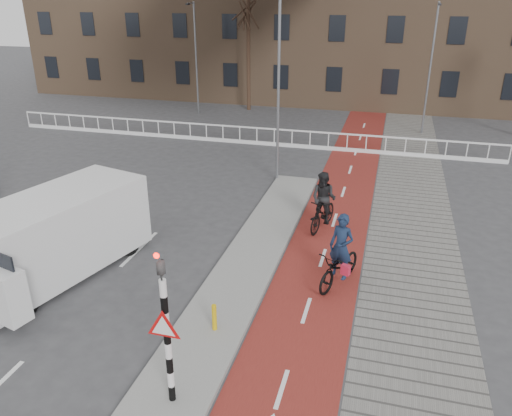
# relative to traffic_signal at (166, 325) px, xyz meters

# --- Properties ---
(ground) EXTENTS (120.00, 120.00, 0.00)m
(ground) POSITION_rel_traffic_signal_xyz_m (0.60, 2.02, -1.99)
(ground) COLOR #38383A
(ground) RESTS_ON ground
(bike_lane) EXTENTS (2.50, 60.00, 0.01)m
(bike_lane) POSITION_rel_traffic_signal_xyz_m (2.10, 12.02, -1.98)
(bike_lane) COLOR maroon
(bike_lane) RESTS_ON ground
(sidewalk) EXTENTS (3.00, 60.00, 0.01)m
(sidewalk) POSITION_rel_traffic_signal_xyz_m (4.90, 12.02, -1.98)
(sidewalk) COLOR slate
(sidewalk) RESTS_ON ground
(curb_island) EXTENTS (1.80, 16.00, 0.12)m
(curb_island) POSITION_rel_traffic_signal_xyz_m (-0.10, 6.02, -1.93)
(curb_island) COLOR gray
(curb_island) RESTS_ON ground
(traffic_signal) EXTENTS (0.80, 0.80, 3.68)m
(traffic_signal) POSITION_rel_traffic_signal_xyz_m (0.00, 0.00, 0.00)
(traffic_signal) COLOR black
(traffic_signal) RESTS_ON curb_island
(bollard) EXTENTS (0.12, 0.12, 0.71)m
(bollard) POSITION_rel_traffic_signal_xyz_m (0.05, 2.46, -1.52)
(bollard) COLOR gold
(bollard) RESTS_ON curb_island
(cyclist_near) EXTENTS (1.50, 2.28, 2.21)m
(cyclist_near) POSITION_rel_traffic_signal_xyz_m (2.77, 5.59, -1.24)
(cyclist_near) COLOR black
(cyclist_near) RESTS_ON bike_lane
(cyclist_far) EXTENTS (1.08, 2.09, 2.13)m
(cyclist_far) POSITION_rel_traffic_signal_xyz_m (1.75, 9.16, -1.10)
(cyclist_far) COLOR black
(cyclist_far) RESTS_ON bike_lane
(van) EXTENTS (3.67, 6.12, 2.46)m
(van) POSITION_rel_traffic_signal_xyz_m (-5.48, 3.97, -0.69)
(van) COLOR silver
(van) RESTS_ON ground
(railing) EXTENTS (28.00, 0.10, 0.99)m
(railing) POSITION_rel_traffic_signal_xyz_m (-4.40, 19.02, -1.68)
(railing) COLOR silver
(railing) RESTS_ON ground
(tree_mid) EXTENTS (0.27, 0.27, 7.54)m
(tree_mid) POSITION_rel_traffic_signal_xyz_m (-6.36, 27.60, 1.78)
(tree_mid) COLOR black
(tree_mid) RESTS_ON ground
(streetlight_near) EXTENTS (0.12, 0.12, 7.84)m
(streetlight_near) POSITION_rel_traffic_signal_xyz_m (-1.00, 13.72, 1.93)
(streetlight_near) COLOR slate
(streetlight_near) RESTS_ON ground
(streetlight_left) EXTENTS (0.12, 0.12, 7.32)m
(streetlight_left) POSITION_rel_traffic_signal_xyz_m (-9.50, 25.63, 1.67)
(streetlight_left) COLOR slate
(streetlight_left) RESTS_ON ground
(streetlight_right) EXTENTS (0.12, 0.12, 7.42)m
(streetlight_right) POSITION_rel_traffic_signal_xyz_m (5.59, 24.04, 1.72)
(streetlight_right) COLOR slate
(streetlight_right) RESTS_ON ground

